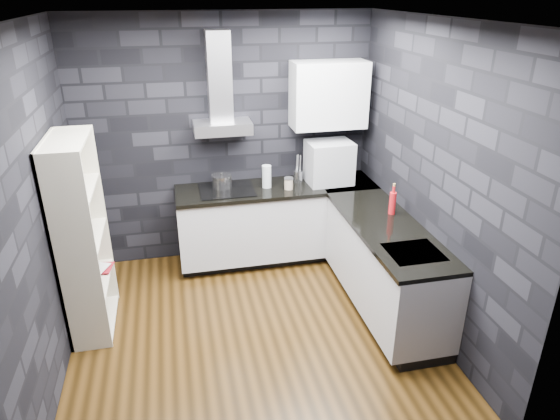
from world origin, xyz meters
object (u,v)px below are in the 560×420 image
object	(u,v)px
red_bottle	(392,203)
fruit_bowl	(80,241)
pot	(222,182)
utensil_crock	(298,176)
appliance_garage	(329,163)
glass_vase	(267,176)
storage_jar	(289,184)
bookshelf	(82,238)

from	to	relation	value
red_bottle	fruit_bowl	world-z (taller)	red_bottle
pot	utensil_crock	bearing A→B (deg)	0.36
utensil_crock	appliance_garage	size ratio (longest dim) A/B	0.27
utensil_crock	glass_vase	bearing A→B (deg)	-167.88
pot	storage_jar	xyz separation A→B (m)	(0.70, -0.18, -0.02)
storage_jar	red_bottle	xyz separation A→B (m)	(0.82, -0.84, 0.05)
pot	storage_jar	world-z (taller)	pot
utensil_crock	red_bottle	size ratio (longest dim) A/B	0.60
glass_vase	fruit_bowl	bearing A→B (deg)	-151.94
glass_vase	storage_jar	size ratio (longest dim) A/B	2.17
storage_jar	utensil_crock	size ratio (longest dim) A/B	0.86
glass_vase	utensil_crock	xyz separation A→B (m)	(0.37, 0.08, -0.06)
glass_vase	fruit_bowl	world-z (taller)	glass_vase
pot	red_bottle	world-z (taller)	red_bottle
pot	bookshelf	xyz separation A→B (m)	(-1.33, -0.92, -0.07)
storage_jar	pot	bearing A→B (deg)	165.71
appliance_garage	fruit_bowl	distance (m)	2.70
glass_vase	utensil_crock	size ratio (longest dim) A/B	1.87
pot	glass_vase	world-z (taller)	glass_vase
appliance_garage	fruit_bowl	xyz separation A→B (m)	(-2.51, -0.96, -0.19)
bookshelf	utensil_crock	bearing A→B (deg)	39.86
storage_jar	appliance_garage	xyz separation A→B (m)	(0.48, 0.10, 0.17)
appliance_garage	bookshelf	size ratio (longest dim) A/B	0.27
pot	bookshelf	bearing A→B (deg)	-145.40
glass_vase	appliance_garage	distance (m)	0.71
storage_jar	utensil_crock	world-z (taller)	utensil_crock
red_bottle	fruit_bowl	xyz separation A→B (m)	(-2.85, -0.02, -0.07)
appliance_garage	storage_jar	bearing A→B (deg)	-170.22
pot	fruit_bowl	world-z (taller)	pot
pot	red_bottle	size ratio (longest dim) A/B	0.96
fruit_bowl	storage_jar	bearing A→B (deg)	22.96
pot	storage_jar	distance (m)	0.72
pot	glass_vase	xyz separation A→B (m)	(0.48, -0.07, 0.05)
pot	appliance_garage	distance (m)	1.20
red_bottle	bookshelf	distance (m)	2.86
glass_vase	utensil_crock	bearing A→B (deg)	12.12
bookshelf	fruit_bowl	bearing A→B (deg)	-73.05
appliance_garage	bookshelf	bearing A→B (deg)	-163.78
glass_vase	appliance_garage	xyz separation A→B (m)	(0.70, -0.00, 0.10)
glass_vase	appliance_garage	size ratio (longest dim) A/B	0.51
red_bottle	bookshelf	bearing A→B (deg)	177.87
storage_jar	appliance_garage	bearing A→B (deg)	12.07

